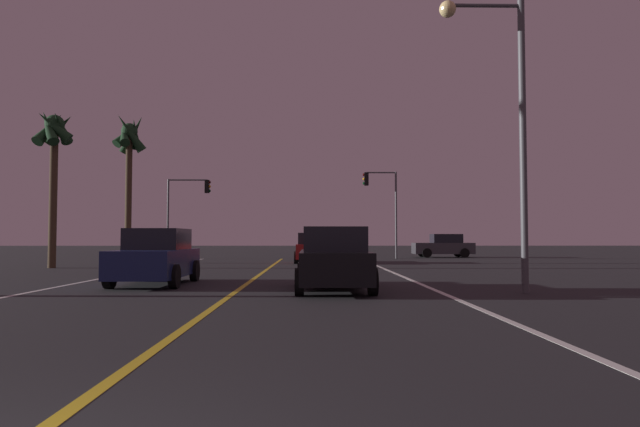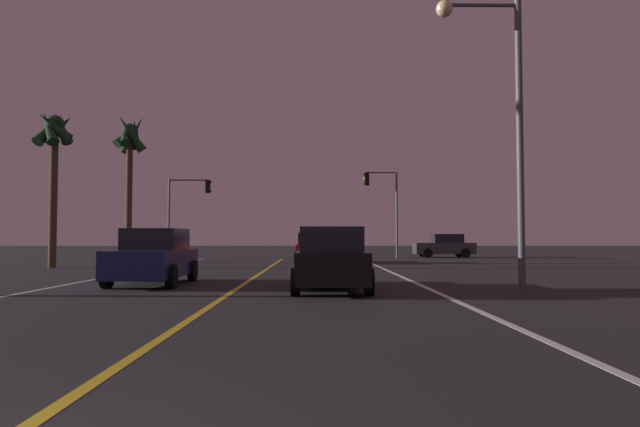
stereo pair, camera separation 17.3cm
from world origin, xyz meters
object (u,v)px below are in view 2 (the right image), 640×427
at_px(car_crossing_side, 445,246).
at_px(street_lamp_right_near, 499,104).
at_px(traffic_light_near_left, 189,200).
at_px(palm_tree_left_far, 130,146).
at_px(traffic_light_near_right, 382,195).
at_px(car_ahead_far, 313,248).
at_px(car_oncoming, 154,257).
at_px(car_lead_same_lane, 331,260).
at_px(palm_tree_left_mid, 54,140).

bearing_deg(car_crossing_side, street_lamp_right_near, 79.87).
xyz_separation_m(traffic_light_near_left, palm_tree_left_far, (-1.88, -6.76, 2.59)).
distance_m(car_crossing_side, traffic_light_near_left, 18.56).
height_order(car_crossing_side, traffic_light_near_right, traffic_light_near_right).
height_order(car_ahead_far, palm_tree_left_far, palm_tree_left_far).
bearing_deg(car_ahead_far, traffic_light_near_right, -36.18).
xyz_separation_m(car_crossing_side, car_oncoming, (-14.40, -23.58, 0.00)).
bearing_deg(palm_tree_left_far, street_lamp_right_near, -48.55).
relative_size(car_lead_same_lane, street_lamp_right_near, 0.56).
bearing_deg(car_lead_same_lane, car_crossing_side, -19.48).
xyz_separation_m(car_ahead_far, traffic_light_near_right, (4.76, 6.51, 3.55)).
height_order(traffic_light_near_right, traffic_light_near_left, traffic_light_near_right).
relative_size(traffic_light_near_right, palm_tree_left_far, 0.71).
bearing_deg(car_lead_same_lane, car_oncoming, 68.70).
relative_size(car_crossing_side, palm_tree_left_far, 0.51).
distance_m(car_lead_same_lane, palm_tree_left_far, 20.73).
relative_size(traffic_light_near_left, palm_tree_left_mid, 0.71).
bearing_deg(traffic_light_near_left, car_crossing_side, 7.13).
bearing_deg(traffic_light_near_right, traffic_light_near_left, 0.00).
distance_m(street_lamp_right_near, palm_tree_left_far, 23.18).
bearing_deg(car_lead_same_lane, street_lamp_right_near, -99.10).
distance_m(car_lead_same_lane, street_lamp_right_near, 6.01).
relative_size(car_ahead_far, car_oncoming, 1.00).
xyz_separation_m(car_oncoming, car_lead_same_lane, (5.32, -2.08, 0.00)).
height_order(car_lead_same_lane, palm_tree_left_mid, palm_tree_left_mid).
relative_size(car_ahead_far, palm_tree_left_far, 0.51).
bearing_deg(car_oncoming, car_lead_same_lane, 68.70).
xyz_separation_m(traffic_light_near_left, street_lamp_right_near, (13.42, -24.09, 0.85)).
distance_m(car_crossing_side, car_lead_same_lane, 27.22).
xyz_separation_m(car_lead_same_lane, palm_tree_left_mid, (-12.84, 11.50, 5.24)).
bearing_deg(traffic_light_near_left, car_ahead_far, -37.39).
bearing_deg(car_crossing_side, traffic_light_near_left, 7.13).
bearing_deg(palm_tree_left_far, car_crossing_side, 24.29).
relative_size(car_crossing_side, traffic_light_near_left, 0.79).
height_order(car_crossing_side, car_ahead_far, same).
bearing_deg(car_lead_same_lane, traffic_light_near_left, 21.16).
bearing_deg(traffic_light_near_left, street_lamp_right_near, -60.87).
bearing_deg(palm_tree_left_mid, street_lamp_right_near, -35.34).
bearing_deg(car_ahead_far, car_lead_same_lane, -178.19).
distance_m(traffic_light_near_left, palm_tree_left_far, 7.48).
distance_m(car_ahead_far, traffic_light_near_right, 8.81).
distance_m(car_oncoming, palm_tree_left_far, 16.65).
xyz_separation_m(traffic_light_near_right, palm_tree_left_mid, (-17.07, -11.89, 1.69)).
height_order(street_lamp_right_near, palm_tree_left_mid, street_lamp_right_near).
relative_size(car_oncoming, car_lead_same_lane, 1.00).
distance_m(car_lead_same_lane, traffic_light_near_left, 25.29).
xyz_separation_m(car_crossing_side, palm_tree_left_far, (-20.01, -9.03, 5.81)).
distance_m(palm_tree_left_mid, palm_tree_left_far, 5.50).
relative_size(car_oncoming, traffic_light_near_left, 0.79).
distance_m(car_ahead_far, traffic_light_near_left, 11.20).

